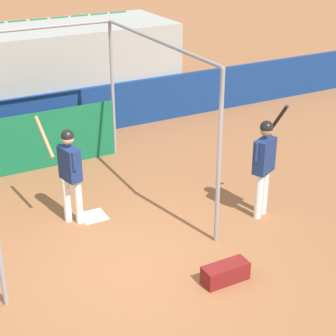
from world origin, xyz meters
name	(u,v)px	position (x,y,z in m)	size (l,w,h in m)	color
ground_plane	(134,268)	(0.00, 0.00, 0.00)	(60.00, 60.00, 0.00)	#935B38
outfield_wall	(28,121)	(0.00, 5.60, 0.57)	(24.00, 0.12, 1.13)	navy
bleacher_section	(11,80)	(0.00, 6.86, 1.20)	(8.15, 2.40, 2.41)	#9E9E99
batting_cage	(46,123)	(-0.19, 3.37, 1.29)	(3.51, 4.20, 2.93)	gray
home_plate	(93,216)	(0.03, 1.75, 0.01)	(0.44, 0.44, 0.02)	white
player_batter	(69,168)	(-0.33, 1.76, 1.03)	(0.54, 0.80, 1.86)	white
player_waiting	(264,160)	(2.68, 0.39, 1.08)	(0.62, 0.59, 2.04)	white
equipment_bag	(225,273)	(1.05, -0.94, 0.14)	(0.70, 0.28, 0.28)	maroon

